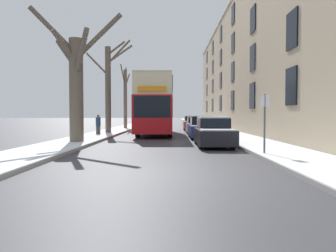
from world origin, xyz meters
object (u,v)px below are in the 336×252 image
at_px(bare_tree_left_0, 76,81).
at_px(parked_car_2, 197,126).
at_px(bare_tree_left_1, 109,86).
at_px(double_decker_bus, 156,103).
at_px(bare_tree_left_2, 125,97).
at_px(street_sign_post, 265,121).
at_px(parked_car_3, 192,124).
at_px(pedestrian_left_sidewalk, 98,124).
at_px(parked_car_0, 213,133).
at_px(parked_car_1, 203,128).

distance_m(bare_tree_left_0, parked_car_2, 12.65).
height_order(bare_tree_left_1, double_decker_bus, bare_tree_left_1).
height_order(bare_tree_left_2, street_sign_post, bare_tree_left_2).
bearing_deg(street_sign_post, parked_car_3, 93.65).
bearing_deg(bare_tree_left_2, pedestrian_left_sidewalk, -92.04).
distance_m(bare_tree_left_2, parked_car_2, 11.01).
bearing_deg(pedestrian_left_sidewalk, bare_tree_left_1, -104.79).
distance_m(parked_car_0, parked_car_3, 16.95).
xyz_separation_m(bare_tree_left_1, street_sign_post, (8.43, -13.87, -2.53)).
distance_m(double_decker_bus, parked_car_0, 10.19).
relative_size(pedestrian_left_sidewalk, street_sign_post, 0.69).
distance_m(bare_tree_left_1, parked_car_2, 7.90).
bearing_deg(pedestrian_left_sidewalk, parked_car_3, -132.02).
distance_m(bare_tree_left_2, street_sign_post, 24.75).
height_order(parked_car_1, parked_car_2, parked_car_1).
height_order(bare_tree_left_0, double_decker_bus, bare_tree_left_0).
height_order(bare_tree_left_2, parked_car_0, bare_tree_left_2).
height_order(bare_tree_left_1, parked_car_3, bare_tree_left_1).
bearing_deg(parked_car_1, street_sign_post, -82.15).
bearing_deg(bare_tree_left_0, parked_car_3, 66.12).
xyz_separation_m(parked_car_0, parked_car_2, (-0.00, 10.99, -0.02)).
xyz_separation_m(bare_tree_left_2, street_sign_post, (8.44, -23.17, -2.14)).
height_order(bare_tree_left_0, parked_car_2, bare_tree_left_0).
height_order(double_decker_bus, parked_car_3, double_decker_bus).
height_order(bare_tree_left_1, pedestrian_left_sidewalk, bare_tree_left_1).
bearing_deg(bare_tree_left_1, street_sign_post, -58.69).
height_order(pedestrian_left_sidewalk, street_sign_post, street_sign_post).
height_order(double_decker_bus, street_sign_post, double_decker_bus).
distance_m(parked_car_1, parked_car_3, 11.38).
height_order(bare_tree_left_0, bare_tree_left_1, bare_tree_left_1).
relative_size(bare_tree_left_0, street_sign_post, 3.04).
xyz_separation_m(parked_car_2, pedestrian_left_sidewalk, (-7.49, -3.33, 0.21)).
bearing_deg(parked_car_3, parked_car_1, -90.00).
relative_size(parked_car_0, parked_car_2, 1.07).
distance_m(bare_tree_left_1, bare_tree_left_2, 9.31).
height_order(bare_tree_left_2, parked_car_2, bare_tree_left_2).
height_order(bare_tree_left_2, double_decker_bus, bare_tree_left_2).
distance_m(double_decker_bus, parked_car_2, 4.07).
distance_m(bare_tree_left_1, parked_car_3, 10.68).
relative_size(parked_car_2, street_sign_post, 1.75).
distance_m(parked_car_1, street_sign_post, 9.92).
height_order(parked_car_0, parked_car_3, parked_car_3).
xyz_separation_m(bare_tree_left_0, parked_car_0, (7.11, -0.88, -2.67)).
bearing_deg(pedestrian_left_sidewalk, bare_tree_left_0, 90.01).
height_order(bare_tree_left_0, pedestrian_left_sidewalk, bare_tree_left_0).
relative_size(bare_tree_left_0, pedestrian_left_sidewalk, 4.43).
height_order(bare_tree_left_2, parked_car_3, bare_tree_left_2).
distance_m(parked_car_0, parked_car_2, 10.99).
bearing_deg(parked_car_0, bare_tree_left_1, 126.35).
xyz_separation_m(bare_tree_left_0, bare_tree_left_1, (0.03, 8.75, 0.53)).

